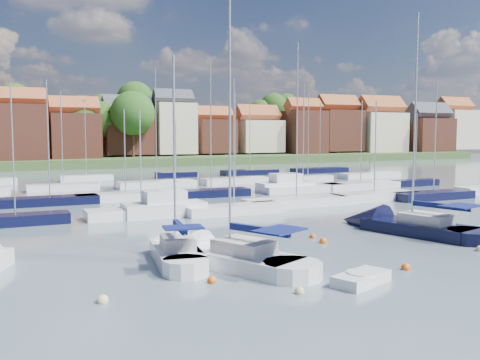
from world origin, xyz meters
name	(u,v)px	position (x,y,z in m)	size (l,w,h in m)	color
ground	(159,190)	(0.00, 40.00, 0.00)	(260.00, 260.00, 0.00)	#4E626A
sailboat_left	(174,252)	(-9.29, 4.82, 0.37)	(3.71, 9.26, 12.36)	silver
sailboat_centre	(219,257)	(-7.38, 2.80, 0.35)	(7.53, 11.48, 15.36)	silver
sailboat_navy	(399,226)	(8.28, 6.09, 0.35)	(6.49, 12.59, 16.83)	black
tender	(361,279)	(-2.76, -3.81, 0.26)	(3.47, 2.51, 0.68)	silver
buoy_a	(103,303)	(-14.48, -1.47, 0.00)	(0.50, 0.50, 0.50)	beige
buoy_b	(300,294)	(-6.21, -3.88, 0.00)	(0.44, 0.44, 0.44)	beige
buoy_c	(212,283)	(-9.15, -0.62, 0.00)	(0.46, 0.46, 0.46)	#D85914
buoy_d	(406,270)	(1.06, -2.61, 0.00)	(0.49, 0.49, 0.49)	#D85914
buoy_e	(313,238)	(1.18, 6.64, 0.00)	(0.41, 0.41, 0.41)	#D85914
buoy_f	(480,251)	(8.26, -1.08, 0.00)	(0.50, 0.50, 0.50)	beige
buoy_g	(323,243)	(0.91, 4.93, 0.00)	(0.53, 0.53, 0.53)	#D85914
marina_field	(186,190)	(1.91, 35.15, 0.43)	(79.62, 41.41, 15.93)	silver
far_shore_town	(74,141)	(2.23, 132.67, 4.61)	(212.46, 90.00, 22.27)	#364F27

